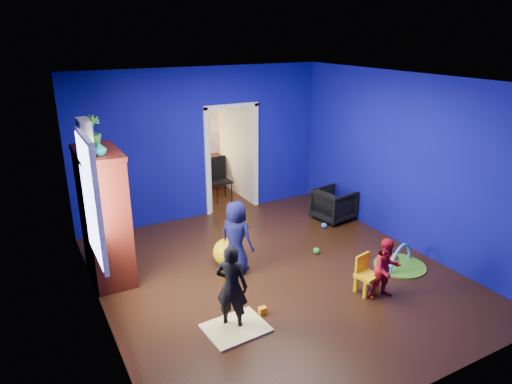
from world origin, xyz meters
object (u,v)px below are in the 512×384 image
armchair (334,204)px  play_mat (400,266)px  child_black (232,287)px  hopper_ball (227,252)px  study_desk (204,173)px  crt_tv (107,213)px  tv_armoire (104,216)px  toddler_red (387,269)px  child_navy (236,237)px  vase (100,149)px  folding_chair (221,181)px  kid_chair (367,277)px

armchair → play_mat: armchair is taller
child_black → hopper_ball: bearing=-70.5°
armchair → study_desk: bearing=18.4°
hopper_ball → crt_tv: bearing=162.4°
tv_armoire → crt_tv: size_ratio=2.80×
study_desk → hopper_ball: bearing=-107.1°
toddler_red → play_mat: 1.08m
tv_armoire → crt_tv: tv_armoire is taller
child_navy → crt_tv: (-1.70, 0.77, 0.45)m
study_desk → vase: bearing=-129.6°
play_mat → study_desk: size_ratio=0.91×
folding_chair → vase: bearing=-139.1°
play_mat → armchair: bearing=83.2°
tv_armoire → play_mat: size_ratio=2.44×
vase → child_navy: bearing=-15.2°
tv_armoire → crt_tv: bearing=0.0°
vase → crt_tv: bearing=82.4°
vase → study_desk: (2.81, 3.40, -1.68)m
child_navy → crt_tv: size_ratio=1.63×
armchair → crt_tv: 4.33m
child_black → study_desk: 5.38m
armchair → child_black: (-3.22, -2.12, 0.24)m
child_navy → study_desk: (1.06, 3.87, -0.20)m
toddler_red → crt_tv: crt_tv is taller
child_black → vase: vase is taller
study_desk → folding_chair: 0.96m
toddler_red → study_desk: bearing=104.2°
child_black → toddler_red: size_ratio=1.26×
crt_tv → kid_chair: crt_tv is taller
tv_armoire → crt_tv: (0.04, 0.00, 0.04)m
child_navy → folding_chair: 3.10m
folding_chair → tv_armoire: bearing=-142.8°
child_navy → hopper_ball: (-0.05, 0.25, -0.35)m
kid_chair → study_desk: (-0.27, 5.32, 0.12)m
child_black → toddler_red: bearing=-149.2°
vase → kid_chair: vase is taller
toddler_red → study_desk: (-0.42, 5.52, -0.07)m
child_black → child_navy: size_ratio=0.97×
tv_armoire → crt_tv: 0.06m
kid_chair → study_desk: bearing=80.9°
study_desk → folding_chair: folding_chair is taller
hopper_ball → study_desk: size_ratio=0.49×
play_mat → folding_chair: folding_chair is taller
armchair → crt_tv: (-4.27, -0.13, 0.71)m
child_navy → play_mat: size_ratio=1.42×
armchair → vase: vase is taller
vase → hopper_ball: (1.69, -0.22, -1.83)m
play_mat → study_desk: 5.16m
tv_armoire → hopper_ball: (1.69, -0.52, -0.76)m
child_navy → play_mat: (2.32, -1.12, -0.56)m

